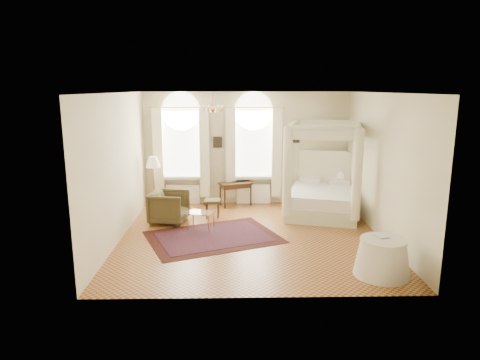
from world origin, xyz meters
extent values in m
plane|color=#AB6B31|center=(0.00, 0.00, 0.00)|extent=(6.00, 6.00, 0.00)
plane|color=beige|center=(0.00, 3.00, 1.65)|extent=(6.00, 0.00, 6.00)
plane|color=beige|center=(0.00, -3.00, 1.65)|extent=(6.00, 0.00, 6.00)
plane|color=beige|center=(-3.00, 0.00, 1.65)|extent=(0.00, 6.00, 6.00)
plane|color=beige|center=(3.00, 0.00, 1.65)|extent=(0.00, 6.00, 6.00)
plane|color=white|center=(0.00, 0.00, 3.30)|extent=(6.00, 6.00, 0.00)
cube|color=white|center=(-1.90, 2.97, 1.80)|extent=(1.10, 0.04, 1.90)
cylinder|color=white|center=(-1.90, 2.97, 2.75)|extent=(1.10, 0.04, 1.10)
cube|color=white|center=(-1.90, 2.88, 0.81)|extent=(1.32, 0.24, 0.08)
cube|color=#EBE5C2|center=(-2.57, 2.80, 1.55)|extent=(0.28, 0.14, 2.60)
cube|color=#EBE5C2|center=(-1.23, 2.80, 1.55)|extent=(0.28, 0.14, 2.60)
cube|color=white|center=(-1.90, 2.90, 0.30)|extent=(1.00, 0.12, 0.58)
cube|color=white|center=(0.20, 2.97, 1.80)|extent=(1.10, 0.04, 1.90)
cylinder|color=white|center=(0.20, 2.97, 2.75)|extent=(1.10, 0.04, 1.10)
cube|color=white|center=(0.20, 2.88, 0.81)|extent=(1.32, 0.24, 0.08)
cube|color=#EBE5C2|center=(-0.47, 2.80, 1.55)|extent=(0.28, 0.14, 2.60)
cube|color=#EBE5C2|center=(0.87, 2.80, 1.55)|extent=(0.28, 0.14, 2.60)
cube|color=white|center=(0.20, 2.90, 0.30)|extent=(1.00, 0.12, 0.58)
cylinder|color=#BD883F|center=(-0.90, 1.20, 3.10)|extent=(0.02, 0.02, 0.40)
sphere|color=#BD883F|center=(-0.90, 1.20, 2.88)|extent=(0.16, 0.16, 0.16)
sphere|color=beige|center=(-0.68, 1.20, 2.95)|extent=(0.07, 0.07, 0.07)
sphere|color=beige|center=(-0.79, 1.39, 2.95)|extent=(0.07, 0.07, 0.07)
sphere|color=beige|center=(-1.01, 1.39, 2.95)|extent=(0.07, 0.07, 0.07)
sphere|color=beige|center=(-1.12, 1.20, 2.95)|extent=(0.07, 0.07, 0.07)
sphere|color=beige|center=(-1.01, 1.01, 2.95)|extent=(0.07, 0.07, 0.07)
sphere|color=beige|center=(-0.79, 1.01, 2.95)|extent=(0.07, 0.07, 0.07)
cube|color=black|center=(-0.85, 2.97, 1.85)|extent=(0.26, 0.03, 0.32)
cube|color=black|center=(1.45, 2.97, 1.95)|extent=(0.22, 0.03, 0.26)
cube|color=beige|center=(2.05, 1.78, 0.19)|extent=(2.35, 2.65, 0.39)
cube|color=silver|center=(2.05, 1.78, 0.54)|extent=(2.22, 2.52, 0.30)
cube|color=#EBE5C2|center=(2.33, 2.82, 0.96)|extent=(1.78, 0.56, 1.28)
cube|color=beige|center=(1.51, 3.02, 1.23)|extent=(0.12, 0.12, 2.46)
cube|color=beige|center=(3.14, 2.58, 1.23)|extent=(0.12, 0.12, 2.46)
cube|color=beige|center=(0.95, 0.98, 1.23)|extent=(0.12, 0.12, 2.46)
cube|color=beige|center=(2.58, 0.53, 1.23)|extent=(0.12, 0.12, 2.46)
cube|color=beige|center=(2.33, 2.80, 2.46)|extent=(1.78, 0.56, 0.09)
cube|color=beige|center=(1.77, 0.75, 2.46)|extent=(1.78, 0.56, 0.09)
cube|color=beige|center=(1.23, 2.00, 2.46)|extent=(0.68, 2.19, 0.09)
cube|color=beige|center=(2.86, 1.55, 2.46)|extent=(0.68, 2.19, 0.09)
cube|color=#EBE5C2|center=(2.33, 2.80, 2.31)|extent=(1.83, 0.54, 0.30)
cube|color=#EBE5C2|center=(1.77, 0.75, 2.31)|extent=(1.83, 0.54, 0.30)
cube|color=#EBE5C2|center=(1.23, 2.00, 2.31)|extent=(0.65, 2.24, 0.30)
cube|color=#EBE5C2|center=(2.86, 1.55, 2.31)|extent=(0.65, 2.24, 0.30)
cylinder|color=#EBE5C2|center=(0.95, 0.98, 1.34)|extent=(0.24, 0.24, 2.25)
cylinder|color=#EBE5C2|center=(2.58, 0.53, 1.34)|extent=(0.24, 0.24, 2.25)
cube|color=#3C2210|center=(2.70, 2.70, 0.31)|extent=(0.50, 0.47, 0.61)
cylinder|color=#BD883F|center=(2.76, 2.71, 0.70)|extent=(0.11, 0.11, 0.19)
cone|color=beige|center=(2.76, 2.71, 0.89)|extent=(0.26, 0.26, 0.21)
cube|color=#3C2210|center=(-0.33, 2.70, 0.67)|extent=(1.04, 0.79, 0.06)
cube|color=#3C2210|center=(-0.33, 2.70, 0.59)|extent=(0.92, 0.67, 0.09)
cylinder|color=#3C2210|center=(-0.78, 2.72, 0.33)|extent=(0.05, 0.05, 0.65)
cylinder|color=#3C2210|center=(-0.02, 3.02, 0.33)|extent=(0.05, 0.05, 0.65)
cylinder|color=#3C2210|center=(-0.64, 2.38, 0.33)|extent=(0.05, 0.05, 0.65)
cylinder|color=#3C2210|center=(0.12, 2.68, 0.33)|extent=(0.05, 0.05, 0.65)
imported|color=black|center=(-0.29, 2.81, 0.71)|extent=(0.42, 0.33, 0.03)
cube|color=#40391B|center=(-0.96, 1.58, 0.43)|extent=(0.42, 0.42, 0.08)
cylinder|color=#3C2210|center=(-1.12, 1.42, 0.20)|extent=(0.04, 0.04, 0.39)
cylinder|color=#3C2210|center=(-0.81, 1.42, 0.20)|extent=(0.04, 0.04, 0.39)
cylinder|color=#3C2210|center=(-1.12, 1.73, 0.20)|extent=(0.04, 0.04, 0.39)
cylinder|color=#3C2210|center=(-0.81, 1.73, 0.20)|extent=(0.04, 0.04, 0.39)
imported|color=#40351B|center=(-2.05, 1.08, 0.41)|extent=(1.04, 1.02, 0.82)
cube|color=white|center=(-1.21, 0.56, 0.42)|extent=(0.73, 0.61, 0.02)
cylinder|color=#BD883F|center=(-1.52, 0.47, 0.21)|extent=(0.03, 0.03, 0.42)
cylinder|color=#BD883F|center=(-1.00, 0.31, 0.21)|extent=(0.03, 0.03, 0.42)
cylinder|color=#BD883F|center=(-1.42, 0.81, 0.21)|extent=(0.03, 0.03, 0.42)
cylinder|color=#BD883F|center=(-0.90, 0.65, 0.21)|extent=(0.03, 0.03, 0.42)
cylinder|color=#BD883F|center=(-2.63, 2.23, 0.01)|extent=(0.27, 0.27, 0.03)
cylinder|color=#BD883F|center=(-2.63, 2.23, 0.67)|extent=(0.04, 0.04, 1.35)
cone|color=beige|center=(-2.63, 2.23, 1.39)|extent=(0.40, 0.40, 0.29)
cube|color=#40150F|center=(-0.88, -0.05, 0.00)|extent=(3.48, 3.04, 0.01)
cube|color=black|center=(-0.88, -0.05, 0.01)|extent=(2.89, 2.45, 0.01)
cone|color=silver|center=(2.32, -2.17, 0.33)|extent=(1.03, 1.03, 0.66)
cylinder|color=silver|center=(2.32, -2.17, 0.68)|extent=(0.84, 0.84, 0.04)
imported|color=black|center=(2.23, -2.06, 0.71)|extent=(0.24, 0.29, 0.02)
camera|label=1|loc=(-0.46, -9.51, 3.40)|focal=32.00mm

